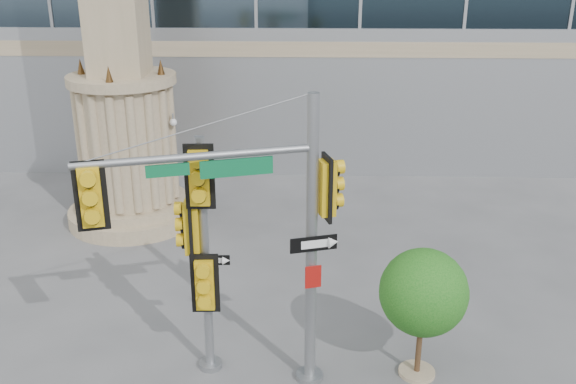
{
  "coord_description": "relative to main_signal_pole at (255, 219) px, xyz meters",
  "views": [
    {
      "loc": [
        0.01,
        -11.47,
        8.92
      ],
      "look_at": [
        -0.4,
        2.0,
        3.77
      ],
      "focal_mm": 40.0,
      "sensor_mm": 36.0,
      "label": 1
    }
  ],
  "objects": [
    {
      "name": "main_signal_pole",
      "position": [
        0.0,
        0.0,
        0.0
      ],
      "size": [
        4.83,
        1.81,
        6.4
      ],
      "rotation": [
        0.0,
        0.0,
        0.29
      ],
      "color": "slate",
      "rests_on": "ground"
    },
    {
      "name": "street_tree",
      "position": [
        3.54,
        0.58,
        -1.97
      ],
      "size": [
        1.94,
        1.9,
        3.02
      ],
      "color": "gray",
      "rests_on": "ground"
    },
    {
      "name": "monument",
      "position": [
        -5.02,
        9.0,
        1.55
      ],
      "size": [
        4.4,
        4.4,
        16.6
      ],
      "color": "gray",
      "rests_on": "ground"
    },
    {
      "name": "secondary_signal_pole",
      "position": [
        -1.19,
        0.56,
        -0.77
      ],
      "size": [
        0.94,
        0.7,
        5.43
      ],
      "rotation": [
        0.0,
        0.0,
        0.05
      ],
      "color": "slate",
      "rests_on": "ground"
    }
  ]
}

